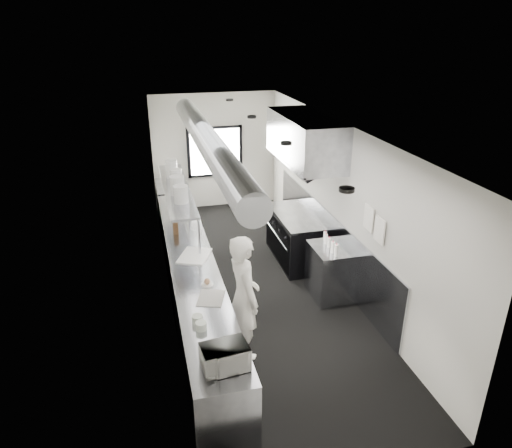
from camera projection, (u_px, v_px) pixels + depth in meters
floor at (255, 283)px, 8.39m from camera, size 3.00×8.00×0.01m
ceiling at (255, 127)px, 7.27m from camera, size 3.00×8.00×0.01m
wall_back at (215, 151)px, 11.39m from camera, size 3.00×0.02×2.80m
wall_front at (361, 368)px, 4.27m from camera, size 3.00×0.02×2.80m
wall_left at (164, 219)px, 7.49m from camera, size 0.02×8.00×2.80m
wall_right at (338, 203)px, 8.17m from camera, size 0.02×8.00×2.80m
wall_cladding at (327, 239)px, 8.77m from camera, size 0.03×5.50×1.10m
hvac_duct at (207, 140)px, 7.57m from camera, size 0.40×6.40×0.40m
service_window at (215, 152)px, 11.35m from camera, size 1.36×0.05×1.25m
exhaust_hood at (305, 139)px, 8.30m from camera, size 0.81×2.20×0.88m
prep_counter at (193, 283)px, 7.50m from camera, size 0.70×6.00×0.90m
pass_shelf at (177, 190)px, 8.40m from camera, size 0.45×3.00×0.68m
range at (298, 237)px, 9.06m from camera, size 0.88×1.60×0.94m
bottle_station at (331, 272)px, 7.84m from camera, size 0.65×0.80×0.90m
far_work_table at (173, 203)px, 10.79m from camera, size 0.70×1.20×0.90m
notice_sheet_a at (369, 218)px, 7.01m from camera, size 0.02×0.28×0.38m
notice_sheet_b at (380, 230)px, 6.72m from camera, size 0.02×0.28×0.38m
line_cook at (244, 297)px, 6.29m from camera, size 0.52×0.71×1.80m
microwave at (225, 357)px, 4.96m from camera, size 0.49×0.39×0.27m
deli_tub_a at (201, 326)px, 5.61m from camera, size 0.17×0.17×0.10m
deli_tub_b at (198, 319)px, 5.74m from camera, size 0.14×0.14×0.10m
newspaper at (211, 298)px, 6.26m from camera, size 0.45×0.51×0.01m
small_plate at (207, 284)px, 6.58m from camera, size 0.18×0.18×0.01m
pastry at (207, 281)px, 6.56m from camera, size 0.09×0.09×0.09m
cutting_board at (194, 256)px, 7.38m from camera, size 0.63×0.70×0.02m
knife_block at (176, 227)px, 8.18m from camera, size 0.11×0.21×0.22m
plate_stack_a at (181, 194)px, 7.64m from camera, size 0.29×0.29×0.29m
plate_stack_b at (177, 185)px, 7.99m from camera, size 0.26×0.26×0.33m
plate_stack_c at (176, 177)px, 8.44m from camera, size 0.27×0.27×0.30m
plate_stack_d at (171, 169)px, 8.86m from camera, size 0.29×0.29×0.34m
squeeze_bottle_a at (336, 250)px, 7.36m from camera, size 0.07×0.07×0.20m
squeeze_bottle_b at (333, 247)px, 7.46m from camera, size 0.07×0.07×0.19m
squeeze_bottle_c at (329, 243)px, 7.65m from camera, size 0.07×0.07×0.17m
squeeze_bottle_d at (326, 239)px, 7.76m from camera, size 0.08×0.08×0.17m
squeeze_bottle_e at (325, 236)px, 7.88m from camera, size 0.06×0.06×0.16m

